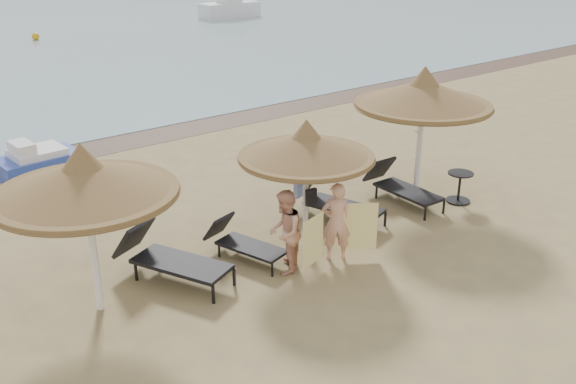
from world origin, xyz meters
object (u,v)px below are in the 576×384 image
at_px(person_left, 285,226).
at_px(person_right, 336,215).
at_px(lounger_near_right, 332,201).
at_px(palapa_right, 423,94).
at_px(lounger_far_right, 399,185).
at_px(pedal_boat, 38,161).
at_px(lounger_near_left, 242,241).
at_px(lounger_far_left, 167,256).
at_px(side_table, 459,188).
at_px(palapa_left, 84,180).
at_px(palapa_center, 306,147).

bearing_deg(person_left, person_right, 124.35).
height_order(lounger_near_right, person_right, person_right).
relative_size(palapa_right, lounger_far_right, 1.54).
height_order(lounger_far_right, pedal_boat, pedal_boat).
bearing_deg(lounger_near_right, lounger_near_left, 167.89).
distance_m(lounger_far_left, lounger_far_right, 5.71).
distance_m(lounger_far_left, lounger_near_right, 3.91).
bearing_deg(person_right, side_table, -141.76).
bearing_deg(pedal_boat, person_right, -74.10).
distance_m(lounger_far_right, side_table, 1.34).
xyz_separation_m(person_left, person_right, (1.02, -0.20, -0.02)).
relative_size(palapa_left, pedal_boat, 1.42).
height_order(palapa_right, side_table, palapa_right).
distance_m(person_left, pedal_boat, 7.86).
bearing_deg(palapa_right, palapa_left, -179.92).
height_order(palapa_left, palapa_right, palapa_right).
height_order(palapa_right, lounger_near_left, palapa_right).
relative_size(palapa_center, lounger_far_right, 1.30).
relative_size(lounger_far_left, person_left, 1.25).
bearing_deg(lounger_far_left, palapa_left, 163.49).
bearing_deg(palapa_center, pedal_boat, 111.37).
height_order(palapa_right, lounger_far_right, palapa_right).
bearing_deg(person_right, palapa_center, -47.66).
bearing_deg(lounger_near_left, side_table, -25.23).
xyz_separation_m(lounger_near_right, lounger_far_right, (1.80, -0.23, -0.01)).
distance_m(lounger_near_right, person_left, 2.48).
bearing_deg(person_left, side_table, 136.50).
bearing_deg(person_right, palapa_right, -128.29).
distance_m(lounger_near_right, side_table, 3.03).
bearing_deg(pedal_boat, palapa_left, -104.77).
height_order(person_left, pedal_boat, person_left).
bearing_deg(lounger_near_right, palapa_center, -171.78).
height_order(lounger_near_left, lounger_far_right, lounger_far_right).
distance_m(lounger_near_left, lounger_near_right, 2.47).
xyz_separation_m(palapa_center, person_left, (-0.92, -0.55, -1.12)).
bearing_deg(lounger_far_right, lounger_near_left, -178.30).
distance_m(palapa_left, person_right, 4.48).
distance_m(palapa_center, lounger_far_left, 3.16).
bearing_deg(lounger_near_left, lounger_far_right, -16.21).
distance_m(lounger_near_right, pedal_boat, 7.61).
relative_size(palapa_right, person_left, 1.69).
bearing_deg(palapa_right, person_left, -168.80).
bearing_deg(person_left, palapa_right, 146.81).
distance_m(lounger_near_left, side_table, 5.36).
bearing_deg(pedal_boat, lounger_near_right, -62.62).
height_order(lounger_far_left, lounger_near_left, lounger_far_left).
relative_size(lounger_far_right, person_left, 1.10).
bearing_deg(palapa_left, lounger_near_right, 2.93).
height_order(side_table, person_left, person_left).
height_order(palapa_left, lounger_near_right, palapa_left).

